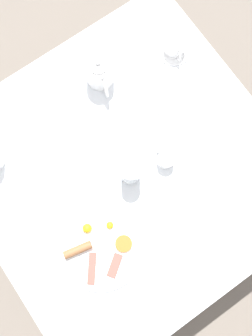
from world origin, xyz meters
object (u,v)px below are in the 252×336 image
Objects in this scene: creamer_jug at (166,159)px; spoon_for_tea at (232,163)px; teacup_with_saucer_left at (175,46)px; fork_by_plate at (213,219)px; breakfast_plate at (100,246)px; water_glass_tall at (130,173)px; knife_by_plate at (59,148)px; teapot_near at (100,72)px; napkin_folded at (145,111)px.

creamer_jug is 0.57× the size of spoon_for_tea.
teacup_with_saucer_left is at bearing -10.66° from spoon_for_tea.
teacup_with_saucer_left is 1.68× the size of creamer_jug.
fork_by_plate is (-0.26, -0.02, -0.02)m from creamer_jug.
breakfast_plate is 1.63× the size of fork_by_plate.
breakfast_plate is at bearing 68.39° from fork_by_plate.
water_glass_tall reaches higher than breakfast_plate.
knife_by_plate is at bearing 49.96° from spoon_for_tea.
teapot_near reaches higher than breakfast_plate.
napkin_folded is 0.37m from spoon_for_tea.
teacup_with_saucer_left is at bearing -53.89° from water_glass_tall.
water_glass_tall is 0.26m from napkin_folded.
fork_by_plate is (-0.60, 0.27, -0.03)m from teacup_with_saucer_left.
napkin_folded is 0.74× the size of knife_by_plate.
teapot_near is 0.40m from creamer_jug.
teacup_with_saucer_left reaches higher than spoon_for_tea.
napkin_folded is at bearing -146.51° from teapot_near.
spoon_for_tea is at bearing -93.27° from breakfast_plate.
creamer_jug is at bearing -72.29° from breakfast_plate.
knife_by_plate is (-0.14, 0.27, -0.06)m from teapot_near.
water_glass_tall reaches higher than teacup_with_saucer_left.
knife_by_plate is 0.63m from spoon_for_tea.
water_glass_tall is 0.34m from fork_by_plate.
spoon_for_tea is at bearing 169.34° from teacup_with_saucer_left.
teapot_near is 1.10× the size of knife_by_plate.
creamer_jug is 0.25m from spoon_for_tea.
breakfast_plate is 0.38m from creamer_jug.
teapot_near is at bearing 78.62° from teacup_with_saucer_left.
knife_by_plate is (0.23, 0.15, -0.06)m from water_glass_tall.
knife_by_plate is at bearing 79.14° from napkin_folded.
napkin_folded is at bearing 22.91° from spoon_for_tea.
creamer_jug is (-0.40, -0.01, -0.03)m from teapot_near.
teacup_with_saucer_left is at bearing -24.07° from fork_by_plate.
fork_by_plate is 0.61m from knife_by_plate.
breakfast_plate is at bearing 122.50° from water_glass_tall.
knife_by_plate is (0.52, 0.31, 0.00)m from fork_by_plate.
creamer_jug is (0.12, -0.36, 0.02)m from breakfast_plate.
water_glass_tall is 0.88× the size of spoon_for_tea.
fork_by_plate is (-0.46, 0.03, -0.00)m from napkin_folded.
breakfast_plate reaches higher than napkin_folded.
teapot_near is at bearing 21.02° from spoon_for_tea.
water_glass_tall is 0.73× the size of knife_by_plate.
teapot_near is 0.58m from spoon_for_tea.
breakfast_plate is at bearing 169.14° from knife_by_plate.
creamer_jug reaches higher than knife_by_plate.
breakfast_plate is 2.15× the size of teacup_with_saucer_left.
napkin_folded is at bearing -4.14° from fork_by_plate.
breakfast_plate reaches higher than spoon_for_tea.
napkin_folded is (-0.20, -0.06, -0.05)m from teapot_near.
fork_by_plate and knife_by_plate have the same top height.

